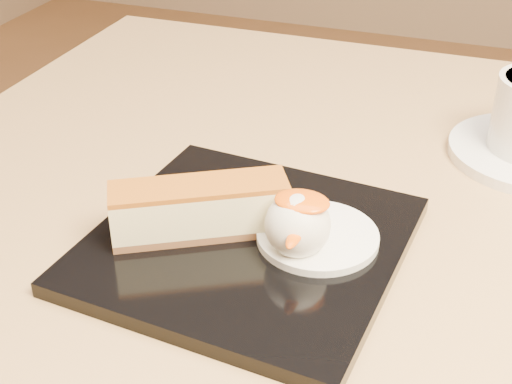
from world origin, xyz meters
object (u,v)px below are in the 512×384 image
at_px(table, 320,358).
at_px(ice_cream_scoop, 298,225).
at_px(cheesecake, 200,209).
at_px(dessert_plate, 247,244).

xyz_separation_m(table, ice_cream_scoop, (-0.01, -0.07, 0.19)).
xyz_separation_m(table, cheesecake, (-0.08, -0.07, 0.19)).
height_order(dessert_plate, ice_cream_scoop, ice_cream_scoop).
bearing_deg(dessert_plate, ice_cream_scoop, -7.13).
bearing_deg(dessert_plate, table, 53.62).
xyz_separation_m(dessert_plate, cheesecake, (-0.03, -0.01, 0.03)).
bearing_deg(dessert_plate, cheesecake, -171.87).
distance_m(dessert_plate, cheesecake, 0.04).
bearing_deg(cheesecake, table, 10.10).
height_order(table, cheesecake, cheesecake).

